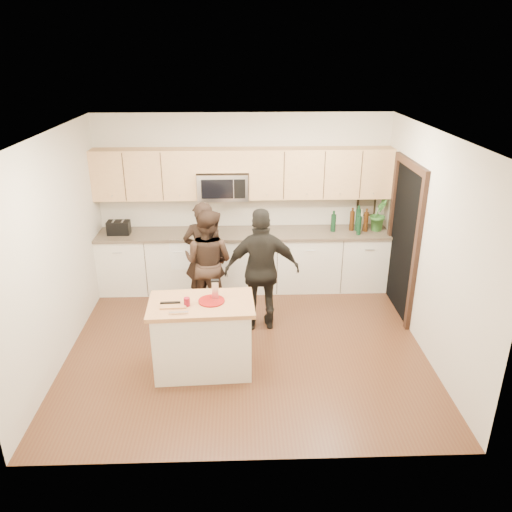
{
  "coord_description": "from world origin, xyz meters",
  "views": [
    {
      "loc": [
        -0.06,
        -5.58,
        3.57
      ],
      "look_at": [
        0.14,
        0.35,
        1.09
      ],
      "focal_mm": 35.0,
      "sensor_mm": 36.0,
      "label": 1
    }
  ],
  "objects_px": {
    "island": "(203,336)",
    "toaster": "(119,228)",
    "woman_center": "(208,262)",
    "woman_left": "(204,256)",
    "woman_right": "(262,270)"
  },
  "relations": [
    {
      "from": "island",
      "to": "woman_center",
      "type": "bearing_deg",
      "value": 87.35
    },
    {
      "from": "toaster",
      "to": "woman_right",
      "type": "bearing_deg",
      "value": -29.92
    },
    {
      "from": "woman_center",
      "to": "woman_right",
      "type": "height_order",
      "value": "woman_right"
    },
    {
      "from": "island",
      "to": "woman_right",
      "type": "bearing_deg",
      "value": 50.13
    },
    {
      "from": "woman_right",
      "to": "toaster",
      "type": "bearing_deg",
      "value": -31.74
    },
    {
      "from": "woman_center",
      "to": "woman_left",
      "type": "bearing_deg",
      "value": -43.63
    },
    {
      "from": "woman_center",
      "to": "island",
      "type": "bearing_deg",
      "value": 113.84
    },
    {
      "from": "woman_center",
      "to": "woman_right",
      "type": "xyz_separation_m",
      "value": [
        0.74,
        -0.47,
        0.07
      ]
    },
    {
      "from": "toaster",
      "to": "woman_right",
      "type": "distance_m",
      "value": 2.47
    },
    {
      "from": "woman_left",
      "to": "woman_center",
      "type": "relative_size",
      "value": 1.04
    },
    {
      "from": "island",
      "to": "woman_right",
      "type": "height_order",
      "value": "woman_right"
    },
    {
      "from": "woman_right",
      "to": "woman_center",
      "type": "bearing_deg",
      "value": -34.17
    },
    {
      "from": "island",
      "to": "toaster",
      "type": "relative_size",
      "value": 3.67
    },
    {
      "from": "woman_right",
      "to": "woman_left",
      "type": "bearing_deg",
      "value": -39.6
    },
    {
      "from": "toaster",
      "to": "woman_center",
      "type": "xyz_separation_m",
      "value": [
        1.4,
        -0.76,
        -0.27
      ]
    }
  ]
}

